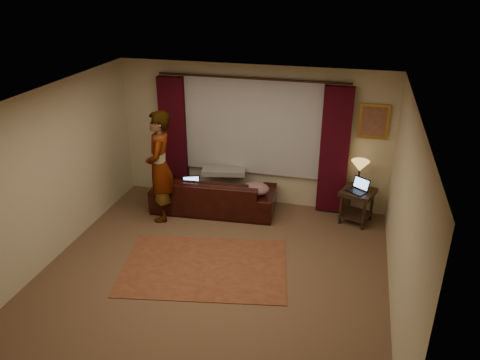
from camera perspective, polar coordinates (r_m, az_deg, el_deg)
name	(u,v)px	position (r m, az deg, el deg)	size (l,w,h in m)	color
floor	(213,274)	(7.04, -3.29, -11.36)	(5.00, 5.00, 0.01)	brown
ceiling	(208,101)	(5.91, -3.90, 9.57)	(5.00, 5.00, 0.02)	silver
wall_back	(252,136)	(8.59, 1.52, 5.39)	(5.00, 0.02, 2.60)	beige
wall_front	(125,316)	(4.44, -13.80, -15.79)	(5.00, 0.02, 2.60)	beige
wall_left	(50,176)	(7.47, -22.16, 0.45)	(0.02, 5.00, 2.60)	beige
wall_right	(403,217)	(6.15, 19.29, -4.29)	(0.02, 5.00, 2.60)	beige
sheer_curtain	(252,127)	(8.47, 1.44, 6.54)	(2.50, 0.05, 1.80)	#A8A7AF
drape_left	(174,137)	(8.97, -8.06, 5.18)	(0.50, 0.14, 2.30)	#340610
drape_right	(334,152)	(8.35, 11.44, 3.42)	(0.50, 0.14, 2.30)	#340610
curtain_rod	(252,78)	(8.20, 1.43, 12.29)	(0.04, 0.04, 3.40)	#311A0E
picture_frame	(374,121)	(8.24, 15.99, 6.88)	(0.50, 0.04, 0.60)	#B08431
sofa	(214,187)	(8.54, -3.21, -0.92)	(2.24, 0.97, 0.90)	black
throw_blanket	(224,159)	(8.59, -2.02, 2.56)	(0.80, 0.32, 0.09)	gray
clothing_pile	(256,189)	(8.24, 1.95, -1.12)	(0.48, 0.37, 0.20)	#80555D
laptop_sofa	(191,185)	(8.41, -5.93, -0.58)	(0.31, 0.34, 0.23)	black
area_rug	(205,267)	(7.18, -4.33, -10.50)	(2.44, 1.63, 0.01)	brown
end_table	(356,206)	(8.44, 14.00, -3.11)	(0.53, 0.53, 0.62)	black
tiffany_lamp	(359,174)	(8.32, 14.31, 0.69)	(0.31, 0.31, 0.49)	#988F48
laptop_table	(357,186)	(8.19, 14.09, -0.67)	(0.32, 0.35, 0.23)	black
person	(160,167)	(8.16, -9.76, 1.61)	(0.58, 0.58, 1.98)	gray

